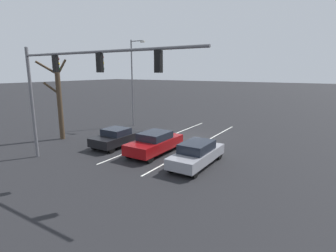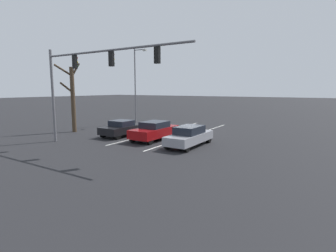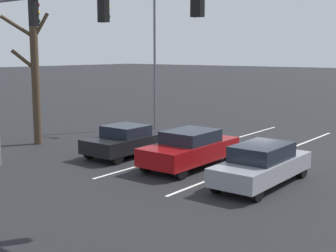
# 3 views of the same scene
# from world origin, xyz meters

# --- Properties ---
(ground_plane) EXTENTS (240.00, 240.00, 0.00)m
(ground_plane) POSITION_xyz_m (0.00, 0.00, 0.00)
(ground_plane) COLOR black
(lane_stripe_left_divider) EXTENTS (0.12, 15.43, 0.01)m
(lane_stripe_left_divider) POSITION_xyz_m (-1.74, 1.72, 0.01)
(lane_stripe_left_divider) COLOR silver
(lane_stripe_left_divider) RESTS_ON ground_plane
(lane_stripe_center_divider) EXTENTS (0.12, 15.43, 0.01)m
(lane_stripe_center_divider) POSITION_xyz_m (1.74, 1.72, 0.01)
(lane_stripe_center_divider) COLOR silver
(lane_stripe_center_divider) RESTS_ON ground_plane
(car_gray_leftlane_front) EXTENTS (1.75, 4.72, 1.48)m
(car_gray_leftlane_front) POSITION_xyz_m (-3.56, 6.24, 0.76)
(car_gray_leftlane_front) COLOR gray
(car_gray_leftlane_front) RESTS_ON ground_plane
(car_maroon_midlane_front) EXTENTS (1.95, 4.67, 1.52)m
(car_maroon_midlane_front) POSITION_xyz_m (-0.02, 5.65, 0.78)
(car_maroon_midlane_front) COLOR maroon
(car_maroon_midlane_front) RESTS_ON ground_plane
(car_black_rightlane_front) EXTENTS (1.94, 4.09, 1.41)m
(car_black_rightlane_front) POSITION_xyz_m (3.47, 5.73, 0.71)
(car_black_rightlane_front) COLOR black
(car_black_rightlane_front) RESTS_ON ground_plane
(traffic_signal_gantry) EXTENTS (12.41, 0.37, 7.14)m
(traffic_signal_gantry) POSITION_xyz_m (2.29, 10.42, 5.35)
(traffic_signal_gantry) COLOR slate
(traffic_signal_gantry) RESTS_ON ground_plane
(street_lamp_right_shoulder) EXTENTS (1.73, 0.24, 8.71)m
(street_lamp_right_shoulder) POSITION_xyz_m (7.24, -1.04, 4.95)
(street_lamp_right_shoulder) COLOR slate
(street_lamp_right_shoulder) RESTS_ON ground_plane
(bare_tree_near) EXTENTS (1.52, 2.00, 6.63)m
(bare_tree_near) POSITION_xyz_m (9.00, 6.54, 3.42)
(bare_tree_near) COLOR #423323
(bare_tree_near) RESTS_ON ground_plane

